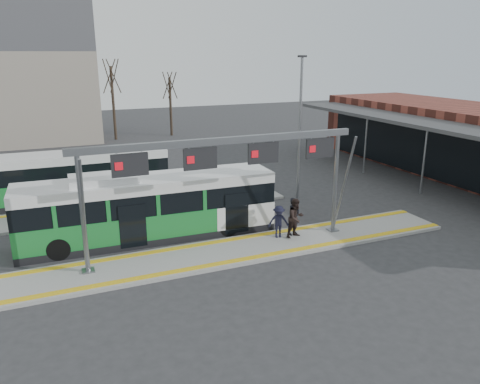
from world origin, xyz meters
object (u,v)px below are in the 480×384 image
Objects in this scene: passenger_a at (294,216)px; passenger_c at (279,222)px; gantry at (226,161)px; passenger_b at (296,218)px; hero_bus at (149,208)px.

passenger_a reaches higher than passenger_c.
passenger_c is at bearing 6.17° from gantry.
gantry is at bearing 170.38° from passenger_a.
passenger_b reaches higher than passenger_c.
passenger_a is at bearing 62.93° from passenger_b.
hero_bus reaches higher than passenger_a.
gantry is 4.92m from passenger_a.
passenger_a is (6.60, -2.75, -0.45)m from hero_bus.
hero_bus is at bearing 142.42° from passenger_a.
gantry is 6.86× the size of passenger_a.
hero_bus is 7.17m from passenger_a.
passenger_c is at bearing -24.01° from hero_bus.
passenger_c is at bearing 167.64° from passenger_a.
passenger_a is at bearing 5.35° from gantry.
passenger_a is 0.97× the size of passenger_b.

